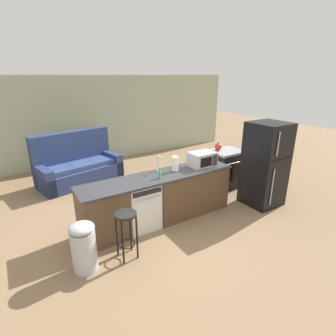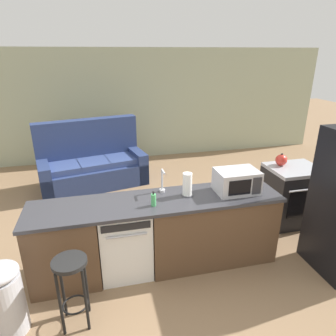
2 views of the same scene
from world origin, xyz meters
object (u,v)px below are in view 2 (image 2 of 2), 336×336
microwave (237,181)px  couch (92,165)px  trash_bin (5,299)px  kettle (281,160)px  dishwasher (125,240)px  soap_bottle (154,200)px  paper_towel_roll (187,185)px  stove_range (291,195)px  bar_stool (72,278)px

microwave → couch: (-1.75, 2.76, -0.65)m
trash_bin → kettle: bearing=19.6°
dishwasher → soap_bottle: bearing=-19.6°
paper_towel_roll → trash_bin: 2.14m
trash_bin → couch: bearing=76.8°
stove_range → bar_stool: 3.38m
couch → soap_bottle: bearing=-76.2°
microwave → soap_bottle: microwave is taller
dishwasher → kettle: bearing=15.6°
microwave → couch: 3.34m
kettle → couch: (-2.81, 2.08, -0.59)m
dishwasher → kettle: size_ratio=4.10×
microwave → soap_bottle: (-1.04, -0.12, -0.07)m
paper_towel_roll → kettle: (1.67, 0.64, -0.05)m
stove_range → kettle: kettle is taller
paper_towel_roll → soap_bottle: 0.47m
paper_towel_roll → trash_bin: size_ratio=0.38×
dishwasher → stove_range: bearing=11.9°
soap_bottle → kettle: bearing=20.8°
kettle → trash_bin: 3.87m
microwave → bar_stool: bearing=-161.1°
kettle → trash_bin: (-3.60, -1.28, -0.61)m
microwave → trash_bin: size_ratio=0.68×
microwave → couch: bearing=122.3°
dishwasher → bar_stool: (-0.55, -0.66, 0.11)m
trash_bin → soap_bottle: bearing=18.0°
soap_bottle → kettle: 2.25m
soap_bottle → kettle: (2.10, 0.80, 0.01)m
stove_range → paper_towel_roll: bearing=-164.5°
stove_range → bar_stool: bearing=-159.0°
dishwasher → bar_stool: size_ratio=1.14×
kettle → paper_towel_roll: bearing=-159.1°
kettle → bar_stool: 3.31m
soap_bottle → bar_stool: bearing=-148.5°
stove_range → microwave: 1.46m
stove_range → soap_bottle: soap_bottle is taller
paper_towel_roll → soap_bottle: bearing=-159.9°
paper_towel_roll → kettle: size_ratio=1.38×
microwave → trash_bin: (-2.54, -0.60, -0.66)m
kettle → soap_bottle: bearing=-159.2°
dishwasher → trash_bin: size_ratio=1.14×
soap_bottle → stove_range: bearing=16.4°
dishwasher → microwave: microwave is taller
stove_range → trash_bin: bearing=-163.0°
bar_stool → trash_bin: same height
soap_bottle → bar_stool: 1.13m
couch → microwave: bearing=-57.7°
stove_range → dishwasher: bearing=-168.1°
trash_bin → couch: (0.79, 3.37, 0.02)m
kettle → bar_stool: (-2.99, -1.34, -0.45)m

